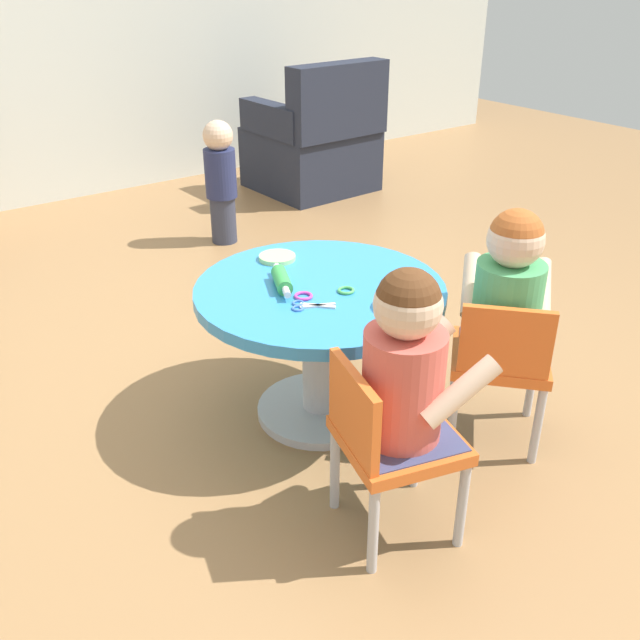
{
  "coord_description": "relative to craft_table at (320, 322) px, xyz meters",
  "views": [
    {
      "loc": [
        -1.21,
        -1.65,
        1.44
      ],
      "look_at": [
        0.0,
        0.0,
        0.37
      ],
      "focal_mm": 39.37,
      "sensor_mm": 36.0,
      "label": 1
    }
  ],
  "objects": [
    {
      "name": "playdough_blob_1",
      "position": [
        0.1,
        -0.27,
        0.14
      ],
      "size": [
        0.15,
        0.15,
        0.02
      ],
      "primitive_type": "cylinder",
      "color": "#8CCCF2",
      "rests_on": "craft_table"
    },
    {
      "name": "seated_child_right",
      "position": [
        0.4,
        -0.43,
        0.17
      ],
      "size": [
        0.44,
        0.43,
        0.51
      ],
      "color": "#3F4772",
      "rests_on": "ground"
    },
    {
      "name": "rolling_pin",
      "position": [
        -0.1,
        0.07,
        0.16
      ],
      "size": [
        0.12,
        0.22,
        0.05
      ],
      "color": "green",
      "rests_on": "craft_table"
    },
    {
      "name": "ground_plane",
      "position": [
        0.0,
        0.0,
        -0.36
      ],
      "size": [
        10.0,
        10.0,
        0.0
      ],
      "primitive_type": "plane",
      "color": "#9E7247"
    },
    {
      "name": "armchair_dark",
      "position": [
        1.54,
        2.15,
        -0.05
      ],
      "size": [
        0.74,
        0.74,
        0.85
      ],
      "color": "#232838",
      "rests_on": "ground"
    },
    {
      "name": "cookie_cutter_2",
      "position": [
        0.15,
        -0.21,
        0.14
      ],
      "size": [
        0.05,
        0.05,
        0.01
      ],
      "primitive_type": "torus",
      "color": "orange",
      "rests_on": "craft_table"
    },
    {
      "name": "toddler_standing",
      "position": [
        0.55,
        1.66,
        -0.0
      ],
      "size": [
        0.17,
        0.17,
        0.67
      ],
      "color": "#33384C",
      "rests_on": "ground"
    },
    {
      "name": "child_chair_left",
      "position": [
        -0.19,
        -0.56,
        -0.06
      ],
      "size": [
        0.37,
        0.37,
        0.54
      ],
      "color": "#B7B7BC",
      "rests_on": "ground"
    },
    {
      "name": "seated_child_left",
      "position": [
        -0.15,
        -0.57,
        0.17
      ],
      "size": [
        0.4,
        0.35,
        0.51
      ],
      "color": "#3F4772",
      "rests_on": "ground"
    },
    {
      "name": "cookie_cutter_0",
      "position": [
        0.04,
        -0.08,
        0.14
      ],
      "size": [
        0.06,
        0.06,
        0.01
      ],
      "primitive_type": "torus",
      "color": "#4CB259",
      "rests_on": "craft_table"
    },
    {
      "name": "craft_scissors",
      "position": [
        -0.12,
        -0.09,
        0.13
      ],
      "size": [
        0.14,
        0.12,
        0.01
      ],
      "color": "silver",
      "rests_on": "craft_table"
    },
    {
      "name": "cookie_cutter_1",
      "position": [
        -0.09,
        -0.04,
        0.14
      ],
      "size": [
        0.06,
        0.06,
        0.01
      ],
      "primitive_type": "torus",
      "color": "#D83FA5",
      "rests_on": "craft_table"
    },
    {
      "name": "craft_table",
      "position": [
        0.0,
        0.0,
        0.0
      ],
      "size": [
        0.81,
        0.81,
        0.49
      ],
      "color": "silver",
      "rests_on": "ground"
    },
    {
      "name": "child_chair_right",
      "position": [
        0.37,
        -0.46,
        -0.06
      ],
      "size": [
        0.42,
        0.42,
        0.54
      ],
      "color": "#B7B7BC",
      "rests_on": "ground"
    },
    {
      "name": "playdough_blob_0",
      "position": [
        0.01,
        0.27,
        0.14
      ],
      "size": [
        0.13,
        0.13,
        0.02
      ],
      "primitive_type": "cylinder",
      "color": "#B2E58C",
      "rests_on": "craft_table"
    }
  ]
}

